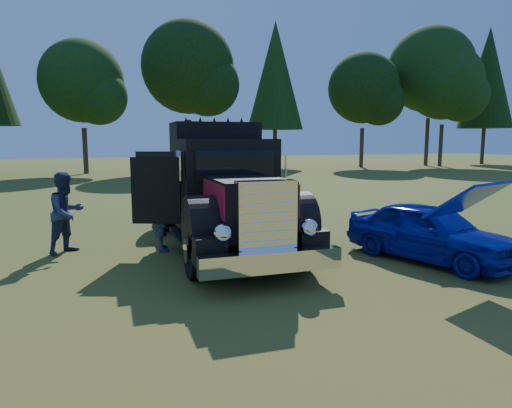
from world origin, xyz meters
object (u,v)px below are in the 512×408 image
(diamond_t_truck, at_px, (223,196))
(hotrod_coupe, at_px, (430,232))
(spectator_far, at_px, (67,213))
(spectator_near, at_px, (162,209))

(diamond_t_truck, distance_m, hotrod_coupe, 4.66)
(spectator_far, bearing_deg, hotrod_coupe, -67.57)
(spectator_near, xyz_separation_m, spectator_far, (-2.09, 0.45, -0.04))
(hotrod_coupe, xyz_separation_m, spectator_far, (-7.45, 3.16, 0.29))
(hotrod_coupe, height_order, spectator_far, hotrod_coupe)
(hotrod_coupe, bearing_deg, diamond_t_truck, 149.09)
(spectator_near, height_order, spectator_far, spectator_near)
(hotrod_coupe, bearing_deg, spectator_far, 157.00)
(hotrod_coupe, distance_m, spectator_far, 8.10)
(spectator_near, relative_size, spectator_far, 1.04)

